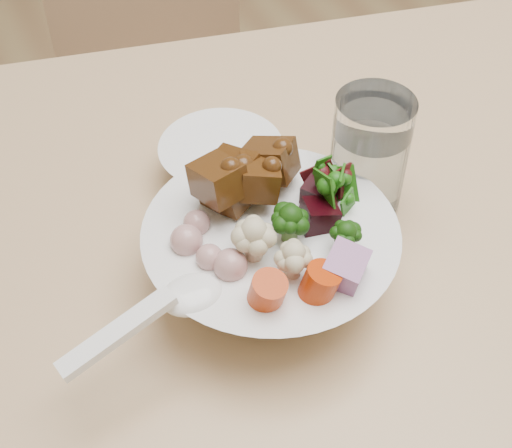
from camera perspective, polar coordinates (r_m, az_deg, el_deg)
name	(u,v)px	position (r m, az deg, el deg)	size (l,w,h in m)	color
dining_table	(436,278)	(0.83, 14.23, -4.24)	(1.70, 1.15, 0.73)	tan
chair_far	(165,108)	(1.41, -7.27, 9.22)	(0.40, 0.40, 0.78)	tan
food_bowl	(271,250)	(0.68, 1.24, -2.10)	(0.24, 0.24, 0.13)	white
soup_spoon	(174,304)	(0.60, -6.60, -6.37)	(0.16, 0.06, 0.03)	white
water_glass	(368,160)	(0.75, 8.96, 5.08)	(0.08, 0.08, 0.14)	white
side_bowl	(222,162)	(0.80, -2.78, 5.00)	(0.14, 0.14, 0.05)	white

